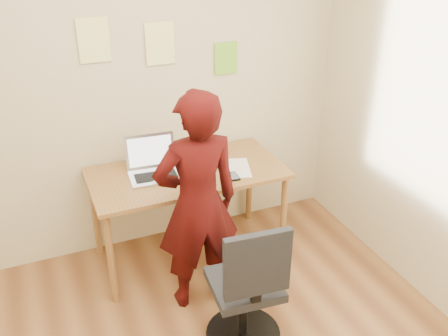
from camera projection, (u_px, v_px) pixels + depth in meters
name	position (u px, v px, depth m)	size (l,w,h in m)	color
room	(201.00, 202.00, 2.06)	(3.58, 3.58, 2.78)	brown
desk	(187.00, 182.00, 3.64)	(1.40, 0.70, 0.74)	olive
laptop	(154.00, 167.00, 3.54)	(0.38, 0.35, 0.26)	silver
paper_sheet	(235.00, 168.00, 3.65)	(0.22, 0.31, 0.00)	white
phone	(234.00, 176.00, 3.52)	(0.08, 0.13, 0.01)	black
wall_note_left	(94.00, 40.00, 3.30)	(0.21, 0.00, 0.30)	#FEFA98
wall_note_mid	(160.00, 43.00, 3.49)	(0.21, 0.00, 0.30)	#FEFA98
wall_note_right	(226.00, 58.00, 3.73)	(0.18, 0.00, 0.24)	#7ACC2D
office_chair	(248.00, 294.00, 2.96)	(0.47, 0.47, 0.91)	black
person	(198.00, 204.00, 3.16)	(0.56, 0.37, 1.53)	#350807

